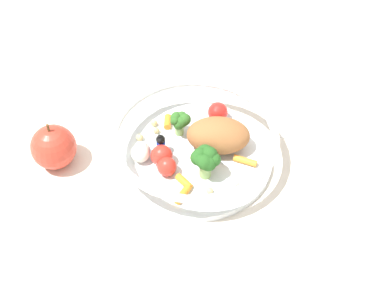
{
  "coord_description": "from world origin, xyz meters",
  "views": [
    {
      "loc": [
        0.51,
        0.05,
        0.58
      ],
      "look_at": [
        -0.0,
        -0.0,
        0.03
      ],
      "focal_mm": 48.43,
      "sensor_mm": 36.0,
      "label": 1
    }
  ],
  "objects": [
    {
      "name": "ground_plane",
      "position": [
        0.0,
        0.0,
        0.0
      ],
      "size": [
        2.4,
        2.4,
        0.0
      ],
      "primitive_type": "plane",
      "color": "silver"
    },
    {
      "name": "loose_apple",
      "position": [
        0.03,
        -0.2,
        0.03
      ],
      "size": [
        0.07,
        0.07,
        0.08
      ],
      "color": "#BC3828",
      "rests_on": "ground_plane"
    },
    {
      "name": "food_container",
      "position": [
        -0.0,
        -0.0,
        0.03
      ],
      "size": [
        0.24,
        0.24,
        0.06
      ],
      "color": "white",
      "rests_on": "ground_plane"
    },
    {
      "name": "folded_napkin",
      "position": [
        -0.09,
        0.21,
        0.0
      ],
      "size": [
        0.14,
        0.17,
        0.01
      ],
      "primitive_type": "cube",
      "rotation": [
        0.0,
        0.0,
        -0.24
      ],
      "color": "white",
      "rests_on": "ground_plane"
    }
  ]
}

